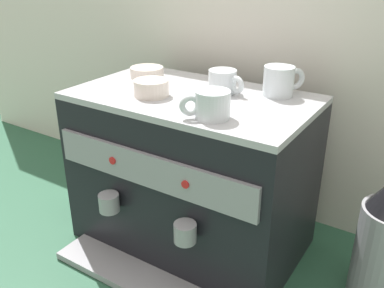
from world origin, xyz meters
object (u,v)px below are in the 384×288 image
object	(u,v)px
ceramic_bowl_1	(151,88)
milk_pitcher	(84,183)
ceramic_bowl_0	(147,72)
ceramic_cup_0	(280,81)
ceramic_cup_1	(211,105)
ceramic_cup_2	(224,81)
espresso_machine	(191,173)

from	to	relation	value
ceramic_bowl_1	milk_pitcher	size ratio (longest dim) A/B	0.83
ceramic_bowl_0	ceramic_bowl_1	bearing A→B (deg)	-47.97
ceramic_cup_0	milk_pitcher	xyz separation A→B (m)	(-0.66, -0.13, -0.45)
ceramic_bowl_0	milk_pitcher	world-z (taller)	ceramic_bowl_0
ceramic_cup_1	ceramic_bowl_1	distance (m)	0.22
ceramic_cup_2	ceramic_bowl_0	xyz separation A→B (m)	(-0.27, 0.01, -0.02)
espresso_machine	ceramic_cup_0	world-z (taller)	ceramic_cup_0
ceramic_bowl_1	ceramic_cup_1	bearing A→B (deg)	-14.70
espresso_machine	ceramic_cup_1	size ratio (longest dim) A/B	6.21
ceramic_bowl_1	milk_pitcher	world-z (taller)	ceramic_bowl_1
ceramic_cup_1	ceramic_bowl_0	bearing A→B (deg)	150.18
ceramic_cup_1	milk_pitcher	size ratio (longest dim) A/B	0.93
ceramic_cup_0	ceramic_bowl_1	distance (m)	0.34
ceramic_bowl_0	espresso_machine	bearing A→B (deg)	-19.75
ceramic_cup_0	ceramic_cup_2	size ratio (longest dim) A/B	1.03
ceramic_cup_2	milk_pitcher	size ratio (longest dim) A/B	0.98
ceramic_cup_1	ceramic_cup_2	distance (m)	0.20
espresso_machine	ceramic_cup_2	xyz separation A→B (m)	(0.06, 0.07, 0.27)
ceramic_cup_2	ceramic_bowl_1	size ratio (longest dim) A/B	1.19
ceramic_cup_1	ceramic_cup_2	world-z (taller)	ceramic_cup_1
ceramic_cup_2	milk_pitcher	world-z (taller)	ceramic_cup_2
ceramic_cup_1	milk_pitcher	xyz separation A→B (m)	(-0.59, 0.12, -0.45)
ceramic_cup_0	ceramic_cup_2	xyz separation A→B (m)	(-0.14, -0.06, -0.01)
ceramic_bowl_0	milk_pitcher	xyz separation A→B (m)	(-0.25, -0.08, -0.43)
ceramic_bowl_0	ceramic_bowl_1	size ratio (longest dim) A/B	1.09
ceramic_cup_0	ceramic_cup_1	bearing A→B (deg)	-105.27
espresso_machine	ceramic_cup_0	xyz separation A→B (m)	(0.20, 0.13, 0.28)
ceramic_cup_1	espresso_machine	bearing A→B (deg)	137.57
ceramic_cup_0	ceramic_cup_1	world-z (taller)	ceramic_cup_0
espresso_machine	ceramic_bowl_0	bearing A→B (deg)	160.25
ceramic_cup_0	ceramic_bowl_0	bearing A→B (deg)	-173.03
ceramic_cup_1	ceramic_cup_2	xyz separation A→B (m)	(-0.07, 0.19, -0.00)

